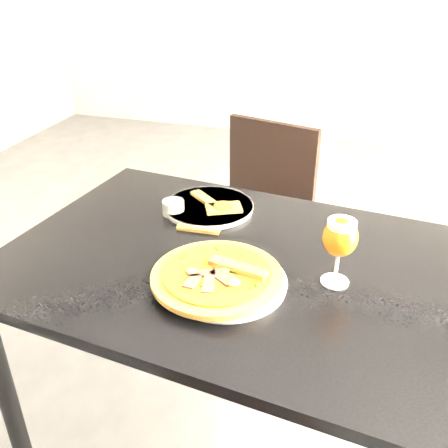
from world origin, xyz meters
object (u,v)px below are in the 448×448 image
(pizza, at_px, (217,275))
(chair_far, at_px, (256,223))
(beer_glass, at_px, (340,238))
(dining_table, at_px, (240,289))

(pizza, bearing_deg, chair_far, 96.86)
(chair_far, bearing_deg, beer_glass, -48.60)
(beer_glass, bearing_deg, dining_table, 173.06)
(dining_table, distance_m, pizza, 0.17)
(chair_far, bearing_deg, pizza, -68.08)
(chair_far, bearing_deg, dining_table, -64.96)
(beer_glass, bearing_deg, chair_far, 116.35)
(beer_glass, bearing_deg, pizza, -161.27)
(dining_table, bearing_deg, beer_glass, -0.58)
(dining_table, height_order, pizza, pizza)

